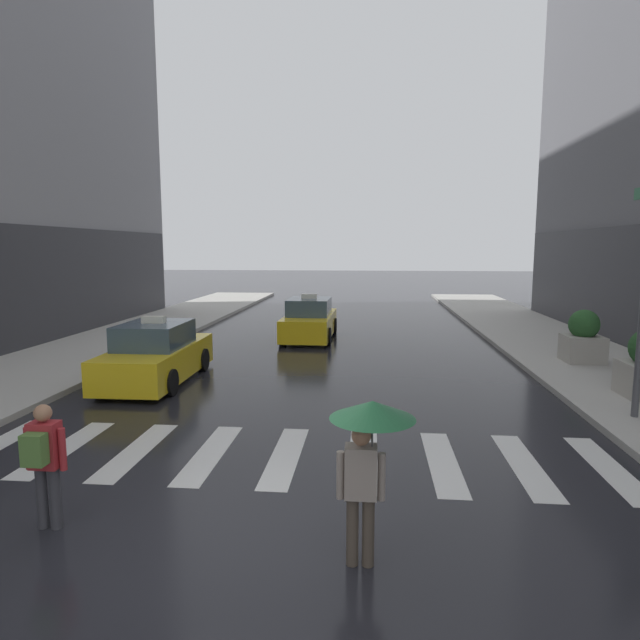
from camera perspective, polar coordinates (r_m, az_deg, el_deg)
ground_plane at (r=7.04m, az=-7.87°, el=-23.22°), size 160.00×160.00×0.00m
crosswalk_markings at (r=9.69m, az=-3.68°, el=-14.18°), size 11.30×2.80×0.01m
taxi_lead at (r=15.19m, az=-16.98°, el=-3.61°), size 1.97×4.56×1.80m
taxi_second at (r=21.37m, az=-1.12°, el=-0.08°), size 1.97×4.56×1.80m
pedestrian_with_umbrella at (r=6.12m, az=5.14°, el=-12.37°), size 0.96×0.96×1.94m
pedestrian_with_backpack at (r=7.86m, az=-27.24°, el=-12.82°), size 0.55×0.43×1.65m
planter_mid_block at (r=18.23m, az=26.16°, el=-1.75°), size 1.10×1.10×1.60m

